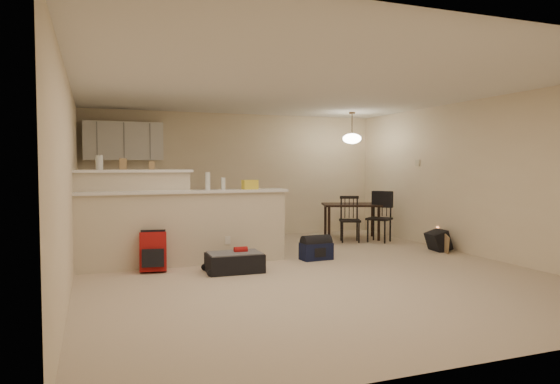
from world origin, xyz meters
name	(u,v)px	position (x,y,z in m)	size (l,w,h in m)	color
room	(305,180)	(0.00, 0.00, 1.25)	(7.00, 7.02, 2.50)	beige
breakfast_bar	(166,224)	(-1.76, 0.98, 0.61)	(3.08, 0.58, 1.39)	beige
upper_cabinets	(123,141)	(-2.20, 3.32, 1.90)	(1.40, 0.34, 0.70)	white
kitchen_counter	(136,220)	(-2.00, 3.19, 0.45)	(1.80, 0.60, 0.90)	white
thermostat	(418,163)	(2.98, 1.55, 1.50)	(0.02, 0.12, 0.12)	beige
jar	(99,163)	(-2.65, 1.12, 1.49)	(0.10, 0.10, 0.20)	silver
cereal_box	(123,164)	(-2.33, 1.12, 1.47)	(0.10, 0.07, 0.16)	#9B7C50
small_box	(152,165)	(-1.94, 1.12, 1.45)	(0.08, 0.06, 0.12)	#9B7C50
bottle_a	(208,181)	(-1.16, 0.90, 1.22)	(0.07, 0.07, 0.26)	silver
bottle_b	(223,184)	(-0.93, 0.90, 1.18)	(0.06, 0.06, 0.18)	silver
bag_lump	(250,185)	(-0.51, 0.90, 1.16)	(0.22, 0.18, 0.14)	#9B7C50
dining_table	(351,208)	(2.05, 2.39, 0.61)	(1.29, 1.06, 0.69)	black
pendant_lamp	(352,138)	(2.05, 2.39, 1.99)	(0.36, 0.36, 0.62)	brown
dining_chair_near	(350,219)	(1.81, 2.02, 0.43)	(0.38, 0.36, 0.87)	black
dining_chair_far	(379,217)	(2.33, 1.83, 0.47)	(0.41, 0.39, 0.94)	black
suitcase	(235,263)	(-0.95, 0.19, 0.13)	(0.75, 0.48, 0.25)	black
red_backpack	(153,252)	(-1.99, 0.61, 0.27)	(0.35, 0.22, 0.53)	#A41312
navy_duffel	(316,251)	(0.46, 0.61, 0.13)	(0.48, 0.26, 0.26)	#101532
black_daypack	(438,241)	(2.75, 0.61, 0.17)	(0.38, 0.27, 0.33)	black
cardboard_sheet	(444,243)	(2.74, 0.46, 0.16)	(0.42, 0.02, 0.32)	#9B7C50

